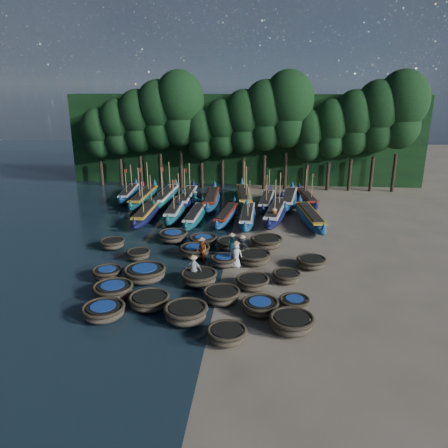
# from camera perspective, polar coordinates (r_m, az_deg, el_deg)

# --- Properties ---
(ground) EXTENTS (120.00, 120.00, 0.00)m
(ground) POSITION_cam_1_polar(r_m,az_deg,el_deg) (29.70, 0.32, -4.09)
(ground) COLOR #806F5D
(ground) RESTS_ON ground
(foliage_wall) EXTENTS (40.00, 3.00, 10.00)m
(foliage_wall) POSITION_cam_1_polar(r_m,az_deg,el_deg) (51.37, 2.65, 11.00)
(foliage_wall) COLOR black
(foliage_wall) RESTS_ON ground
(coracle_1) EXTENTS (2.54, 2.54, 0.70)m
(coracle_1) POSITION_cam_1_polar(r_m,az_deg,el_deg) (22.74, -15.46, -10.91)
(coracle_1) COLOR #4E4431
(coracle_1) RESTS_ON ground
(coracle_2) EXTENTS (2.50, 2.50, 0.85)m
(coracle_2) POSITION_cam_1_polar(r_m,az_deg,el_deg) (21.70, -5.00, -11.49)
(coracle_2) COLOR #4E4431
(coracle_2) RESTS_ON ground
(coracle_3) EXTENTS (2.17, 2.17, 0.69)m
(coracle_3) POSITION_cam_1_polar(r_m,az_deg,el_deg) (20.15, 0.37, -14.22)
(coracle_3) COLOR #4E4431
(coracle_3) RESTS_ON ground
(coracle_4) EXTENTS (2.55, 2.55, 0.79)m
(coracle_4) POSITION_cam_1_polar(r_m,az_deg,el_deg) (21.14, 8.84, -12.62)
(coracle_4) COLOR #4E4431
(coracle_4) RESTS_ON ground
(coracle_5) EXTENTS (2.21, 2.21, 0.72)m
(coracle_5) POSITION_cam_1_polar(r_m,az_deg,el_deg) (24.72, -14.29, -8.35)
(coracle_5) COLOR #4E4431
(coracle_5) RESTS_ON ground
(coracle_6) EXTENTS (2.49, 2.49, 0.69)m
(coracle_6) POSITION_cam_1_polar(r_m,az_deg,el_deg) (23.24, -9.75, -9.84)
(coracle_6) COLOR #4E4431
(coracle_6) RESTS_ON ground
(coracle_7) EXTENTS (2.00, 2.00, 0.72)m
(coracle_7) POSITION_cam_1_polar(r_m,az_deg,el_deg) (23.43, -0.33, -9.29)
(coracle_7) COLOR #4E4431
(coracle_7) RESTS_ON ground
(coracle_8) EXTENTS (1.98, 1.98, 0.67)m
(coracle_8) POSITION_cam_1_polar(r_m,az_deg,el_deg) (22.50, 4.72, -10.64)
(coracle_8) COLOR #4E4431
(coracle_8) RESTS_ON ground
(coracle_9) EXTENTS (1.65, 1.65, 0.63)m
(coracle_9) POSITION_cam_1_polar(r_m,az_deg,el_deg) (23.06, 9.19, -10.13)
(coracle_9) COLOR #4E4431
(coracle_9) RESTS_ON ground
(coracle_10) EXTENTS (2.19, 2.19, 0.70)m
(coracle_10) POSITION_cam_1_polar(r_m,az_deg,el_deg) (26.91, -14.98, -6.21)
(coracle_10) COLOR #4E4431
(coracle_10) RESTS_ON ground
(coracle_11) EXTENTS (2.94, 2.94, 0.84)m
(coracle_11) POSITION_cam_1_polar(r_m,az_deg,el_deg) (26.22, -10.29, -6.33)
(coracle_11) COLOR #4E4431
(coracle_11) RESTS_ON ground
(coracle_12) EXTENTS (2.40, 2.40, 0.77)m
(coracle_12) POSITION_cam_1_polar(r_m,az_deg,el_deg) (25.40, -3.32, -6.98)
(coracle_12) COLOR #4E4431
(coracle_12) RESTS_ON ground
(coracle_13) EXTENTS (2.31, 2.31, 0.68)m
(coracle_13) POSITION_cam_1_polar(r_m,az_deg,el_deg) (24.94, 3.75, -7.61)
(coracle_13) COLOR #4E4431
(coracle_13) RESTS_ON ground
(coracle_14) EXTENTS (1.73, 1.73, 0.63)m
(coracle_14) POSITION_cam_1_polar(r_m,az_deg,el_deg) (25.94, 8.17, -6.80)
(coracle_14) COLOR #4E4431
(coracle_14) RESTS_ON ground
(coracle_15) EXTENTS (1.82, 1.82, 0.63)m
(coracle_15) POSITION_cam_1_polar(r_m,az_deg,el_deg) (29.39, -11.11, -3.93)
(coracle_15) COLOR #4E4431
(coracle_15) RESTS_ON ground
(coracle_16) EXTENTS (2.28, 2.28, 0.74)m
(coracle_16) POSITION_cam_1_polar(r_m,az_deg,el_deg) (29.36, -3.86, -3.50)
(coracle_16) COLOR #4E4431
(coracle_16) RESTS_ON ground
(coracle_17) EXTENTS (2.06, 2.06, 0.68)m
(coracle_17) POSITION_cam_1_polar(r_m,az_deg,el_deg) (27.79, -0.04, -4.80)
(coracle_17) COLOR #4E4431
(coracle_17) RESTS_ON ground
(coracle_18) EXTENTS (2.13, 2.13, 0.76)m
(coracle_18) POSITION_cam_1_polar(r_m,az_deg,el_deg) (28.22, 4.01, -4.39)
(coracle_18) COLOR #4E4431
(coracle_18) RESTS_ON ground
(coracle_19) EXTENTS (2.02, 2.02, 0.68)m
(coracle_19) POSITION_cam_1_polar(r_m,az_deg,el_deg) (28.10, 11.34, -4.92)
(coracle_19) COLOR #4E4431
(coracle_19) RESTS_ON ground
(coracle_20) EXTENTS (1.96, 1.96, 0.67)m
(coracle_20) POSITION_cam_1_polar(r_m,az_deg,el_deg) (31.70, -14.37, -2.50)
(coracle_20) COLOR #4E4431
(coracle_20) RESTS_ON ground
(coracle_21) EXTENTS (2.55, 2.55, 0.77)m
(coracle_21) POSITION_cam_1_polar(r_m,az_deg,el_deg) (32.26, -6.67, -1.56)
(coracle_21) COLOR #4E4431
(coracle_21) RESTS_ON ground
(coracle_22) EXTENTS (2.29, 2.29, 0.70)m
(coracle_22) POSITION_cam_1_polar(r_m,az_deg,el_deg) (31.32, -2.74, -2.14)
(coracle_22) COLOR #4E4431
(coracle_22) RESTS_ON ground
(coracle_23) EXTENTS (2.32, 2.32, 0.75)m
(coracle_23) POSITION_cam_1_polar(r_m,az_deg,el_deg) (30.55, 0.79, -2.60)
(coracle_23) COLOR #4E4431
(coracle_23) RESTS_ON ground
(coracle_24) EXTENTS (2.81, 2.81, 0.79)m
(coracle_24) POSITION_cam_1_polar(r_m,az_deg,el_deg) (31.01, 5.56, -2.33)
(coracle_24) COLOR #4E4431
(coracle_24) RESTS_ON ground
(long_boat_2) EXTENTS (1.57, 8.53, 3.62)m
(long_boat_2) POSITION_cam_1_polar(r_m,az_deg,el_deg) (37.96, -10.00, 1.47)
(long_boat_2) COLOR black
(long_boat_2) RESTS_ON ground
(long_boat_3) EXTENTS (1.71, 8.41, 3.57)m
(long_boat_3) POSITION_cam_1_polar(r_m,az_deg,el_deg) (38.54, -6.29, 1.87)
(long_boat_3) COLOR #0F554E
(long_boat_3) RESTS_ON ground
(long_boat_4) EXTENTS (1.62, 7.57, 1.33)m
(long_boat_4) POSITION_cam_1_polar(r_m,az_deg,el_deg) (36.78, -3.81, 1.06)
(long_boat_4) COLOR #0F554E
(long_boat_4) RESTS_ON ground
(long_boat_5) EXTENTS (2.22, 7.32, 1.30)m
(long_boat_5) POSITION_cam_1_polar(r_m,az_deg,el_deg) (36.88, 0.29, 1.13)
(long_boat_5) COLOR navy
(long_boat_5) RESTS_ON ground
(long_boat_6) EXTENTS (1.49, 7.95, 3.38)m
(long_boat_6) POSITION_cam_1_polar(r_m,az_deg,el_deg) (36.54, 3.08, 1.01)
(long_boat_6) COLOR navy
(long_boat_6) RESTS_ON ground
(long_boat_7) EXTENTS (2.94, 8.93, 3.84)m
(long_boat_7) POSITION_cam_1_polar(r_m,az_deg,el_deg) (37.56, 6.79, 1.49)
(long_boat_7) COLOR black
(long_boat_7) RESTS_ON ground
(long_boat_8) EXTENTS (2.69, 8.61, 1.53)m
(long_boat_8) POSITION_cam_1_polar(r_m,az_deg,el_deg) (36.79, 11.19, 0.89)
(long_boat_8) COLOR navy
(long_boat_8) RESTS_ON ground
(long_boat_9) EXTENTS (1.96, 7.66, 3.26)m
(long_boat_9) POSITION_cam_1_polar(r_m,az_deg,el_deg) (45.38, -12.31, 3.94)
(long_boat_9) COLOR navy
(long_boat_9) RESTS_ON ground
(long_boat_10) EXTENTS (1.65, 8.98, 3.81)m
(long_boat_10) POSITION_cam_1_polar(r_m,az_deg,el_deg) (43.05, -10.43, 3.43)
(long_boat_10) COLOR #0F554E
(long_boat_10) RESTS_ON ground
(long_boat_11) EXTENTS (1.86, 8.97, 3.81)m
(long_boat_11) POSITION_cam_1_polar(r_m,az_deg,el_deg) (42.99, -7.60, 3.55)
(long_boat_11) COLOR #0F554E
(long_boat_11) RESTS_ON ground
(long_boat_12) EXTENTS (1.63, 8.84, 3.75)m
(long_boat_12) POSITION_cam_1_polar(r_m,az_deg,el_deg) (42.46, -4.87, 3.45)
(long_boat_12) COLOR black
(long_boat_12) RESTS_ON ground
(long_boat_13) EXTENTS (1.82, 8.68, 1.53)m
(long_boat_13) POSITION_cam_1_polar(r_m,az_deg,el_deg) (41.90, -1.67, 3.30)
(long_boat_13) COLOR navy
(long_boat_13) RESTS_ON ground
(long_boat_14) EXTENTS (2.47, 9.05, 3.86)m
(long_boat_14) POSITION_cam_1_polar(r_m,az_deg,el_deg) (42.72, 2.61, 3.61)
(long_boat_14) COLOR #0F554E
(long_boat_14) RESTS_ON ground
(long_boat_15) EXTENTS (2.08, 7.85, 3.35)m
(long_boat_15) POSITION_cam_1_polar(r_m,az_deg,el_deg) (41.40, 5.58, 2.97)
(long_boat_15) COLOR black
(long_boat_15) RESTS_ON ground
(long_boat_16) EXTENTS (2.55, 8.43, 1.50)m
(long_boat_16) POSITION_cam_1_polar(r_m,az_deg,el_deg) (42.30, 8.49, 3.23)
(long_boat_16) COLOR navy
(long_boat_16) RESTS_ON ground
(long_boat_17) EXTENTS (2.33, 7.50, 3.21)m
(long_boat_17) POSITION_cam_1_polar(r_m,az_deg,el_deg) (43.18, 10.75, 3.32)
(long_boat_17) COLOR black
(long_boat_17) RESTS_ON ground
(fisherman_0) EXTENTS (0.88, 0.62, 1.89)m
(fisherman_0) POSITION_cam_1_polar(r_m,az_deg,el_deg) (27.46, 1.56, -3.95)
(fisherman_0) COLOR silver
(fisherman_0) RESTS_ON ground
(fisherman_1) EXTENTS (0.69, 0.71, 1.84)m
(fisherman_1) POSITION_cam_1_polar(r_m,az_deg,el_deg) (29.05, 1.00, -2.66)
(fisherman_1) COLOR #1A5D6F
(fisherman_1) RESTS_ON ground
(fisherman_2) EXTENTS (0.88, 0.97, 1.84)m
(fisherman_2) POSITION_cam_1_polar(r_m,az_deg,el_deg) (28.30, -2.96, -3.36)
(fisherman_2) COLOR #B24A17
(fisherman_2) RESTS_ON ground
(fisherman_3) EXTENTS (1.21, 0.92, 1.86)m
(fisherman_3) POSITION_cam_1_polar(r_m,az_deg,el_deg) (28.64, 2.36, -3.10)
(fisherman_3) COLOR black
(fisherman_3) RESTS_ON ground
(fisherman_4) EXTENTS (1.00, 0.52, 1.83)m
(fisherman_4) POSITION_cam_1_polar(r_m,az_deg,el_deg) (25.48, -4.03, -5.83)
(fisherman_4) COLOR silver
(fisherman_4) RESTS_ON ground
(fisherman_5) EXTENTS (1.46, 1.33, 1.82)m
(fisherman_5) POSITION_cam_1_polar(r_m,az_deg,el_deg) (40.68, -3.84, 3.20)
(fisherman_5) COLOR #1A5D6F
(fisherman_5) RESTS_ON ground
(fisherman_6) EXTENTS (0.62, 0.83, 1.72)m
(fisherman_6) POSITION_cam_1_polar(r_m,az_deg,el_deg) (35.48, 6.54, 0.90)
(fisherman_6) COLOR #B24A17
(fisherman_6) RESTS_ON ground
(tree_0) EXTENTS (3.68, 3.68, 8.68)m
(tree_0) POSITION_cam_1_polar(r_m,az_deg,el_deg) (51.14, -16.12, 11.40)
(tree_0) COLOR black
(tree_0) RESTS_ON ground
(tree_1) EXTENTS (4.09, 4.09, 9.65)m
(tree_1) POSITION_cam_1_polar(r_m,az_deg,el_deg) (50.30, -13.69, 12.27)
(tree_1) COLOR black
(tree_1) RESTS_ON ground
(tree_2) EXTENTS (4.51, 4.51, 10.63)m
(tree_2) POSITION_cam_1_polar(r_m,az_deg,el_deg) (49.55, -11.16, 13.14)
(tree_2) COLOR black
(tree_2) RESTS_ON ground
(tree_3) EXTENTS (4.92, 4.92, 11.60)m
(tree_3) POSITION_cam_1_polar(r_m,az_deg,el_deg) (48.92, -8.55, 14.01)
(tree_3) COLOR black
(tree_3) RESTS_ON ground
(tree_4) EXTENTS (5.34, 5.34, 12.58)m
(tree_4) POSITION_cam_1_polar(r_m,az_deg,el_deg) (48.39, -5.84, 14.87)
(tree_4) COLOR black
(tree_4) RESTS_ON ground
(tree_5) EXTENTS (3.68, 3.68, 8.68)m
(tree_5) POSITION_cam_1_polar(r_m,az_deg,el_deg) (48.22, -3.00, 11.71)
(tree_5) COLOR black
(tree_5) RESTS_ON ground
(tree_6) EXTENTS (4.09, 4.09, 9.65)m
(tree_6) POSITION_cam_1_polar(r_m,az_deg,el_deg) (47.88, -0.22, 12.50)
(tree_6) COLOR black
(tree_6) RESTS_ON ground
(tree_7) EXTENTS (4.51, 4.51, 10.63)m
(tree_7) POSITION_cam_1_polar(r_m,az_deg,el_deg) (47.66, 2.61, 13.27)
(tree_7) COLOR black
(tree_7) RESTS_ON ground
(tree_8) EXTENTS (4.92, 4.92, 11.60)m
(tree_8) POSITION_cam_1_polar(r_m,az_deg,el_deg) (47.55, 5.47, 14.02)
(tree_8) COLOR black
(tree_8) RESTS_ON ground
(tree_9) EXTENTS (5.34, 5.34, 12.58)m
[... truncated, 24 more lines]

